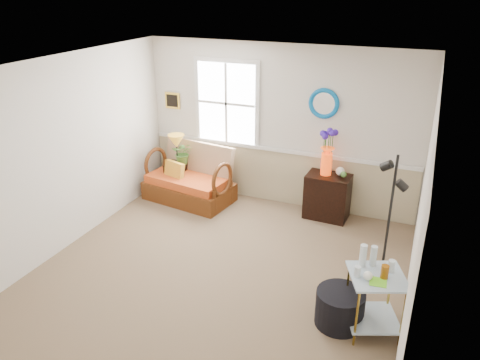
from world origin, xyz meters
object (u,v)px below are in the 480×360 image
at_px(lamp_stand, 177,179).
at_px(cabinet, 327,196).
at_px(floor_lamp, 389,220).
at_px(loveseat, 188,174).
at_px(ottoman, 340,308).
at_px(side_table, 374,303).

relative_size(lamp_stand, cabinet, 0.80).
height_order(lamp_stand, floor_lamp, floor_lamp).
bearing_deg(lamp_stand, cabinet, 3.35).
distance_m(loveseat, ottoman, 3.69).
xyz_separation_m(lamp_stand, ottoman, (3.30, -2.26, -0.08)).
relative_size(loveseat, side_table, 2.06).
bearing_deg(side_table, loveseat, 147.68).
bearing_deg(floor_lamp, loveseat, -179.42).
bearing_deg(ottoman, loveseat, 144.48).
height_order(loveseat, cabinet, loveseat).
xyz_separation_m(lamp_stand, floor_lamp, (3.62, -1.21, 0.54)).
height_order(lamp_stand, side_table, side_table).
relative_size(side_table, floor_lamp, 0.42).
bearing_deg(side_table, cabinet, 113.55).
relative_size(lamp_stand, ottoman, 1.09).
bearing_deg(loveseat, floor_lamp, -9.81).
bearing_deg(floor_lamp, side_table, -70.32).
distance_m(loveseat, side_table, 3.94).
height_order(cabinet, side_table, cabinet).
bearing_deg(loveseat, cabinet, 15.12).
distance_m(loveseat, lamp_stand, 0.38).
xyz_separation_m(floor_lamp, ottoman, (-0.32, -1.05, -0.62)).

